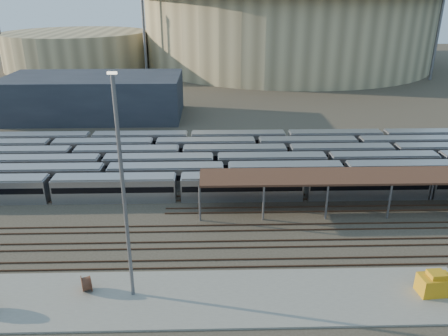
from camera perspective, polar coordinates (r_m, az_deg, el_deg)
The scene contains 14 objects.
ground at distance 59.05m, azimuth 4.68°, elevation -7.34°, with size 420.00×420.00×0.00m, color #383026.
apron at distance 46.24m, azimuth 0.24°, elevation -16.54°, with size 50.00×9.00×0.20m, color gray.
subway_trains at distance 75.19m, azimuth 5.14°, elevation 0.86°, with size 125.90×23.90×3.60m.
inspection_shed at distance 66.35m, azimuth 23.70°, elevation -1.03°, with size 60.30×6.00×5.30m.
empty_tracks at distance 54.74m, azimuth 5.23°, elevation -9.83°, with size 170.00×9.62×0.18m.
stadium at distance 193.99m, azimuth 8.11°, elevation 18.27°, with size 124.00×124.00×32.50m.
secondary_arena at distance 190.17m, azimuth -18.59°, elevation 14.43°, with size 56.00×56.00×14.00m, color tan.
service_building at distance 112.50m, azimuth -16.57°, elevation 8.94°, with size 42.00×20.00×10.00m, color #1E232D.
floodlight_0 at distance 163.03m, azimuth -10.53°, elevation 18.89°, with size 4.00×1.00×38.40m.
floodlight_2 at distance 169.38m, azimuth 26.44°, elevation 17.18°, with size 4.00×1.00×38.40m.
floodlight_3 at distance 211.26m, azimuth -2.76°, elevation 19.89°, with size 4.00×1.00×38.40m.
cable_reel_east at distance 48.59m, azimuth -17.52°, elevation -14.20°, with size 1.65×1.65×0.92m, color brown.
yard_light_pole at distance 41.51m, azimuth -12.97°, elevation -3.29°, with size 0.80×0.36×22.57m.
yellow_equipment at distance 50.81m, azimuth 25.79°, elevation -13.56°, with size 3.21×2.01×2.01m, color #C08712.
Camera 1 is at (-6.16, -51.06, 29.03)m, focal length 35.00 mm.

